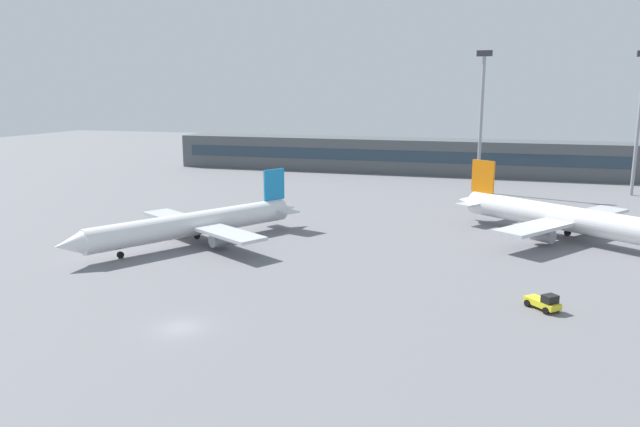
{
  "coord_description": "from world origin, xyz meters",
  "views": [
    {
      "loc": [
        27.21,
        -45.89,
        21.33
      ],
      "look_at": [
        1.5,
        40.0,
        3.0
      ],
      "focal_mm": 33.54,
      "sensor_mm": 36.0,
      "label": 1
    }
  ],
  "objects_px": {
    "floodlight_tower_east": "(481,113)",
    "floodlight_tower_west": "(640,114)",
    "baggage_tug_yellow": "(544,302)",
    "airplane_near": "(193,224)",
    "airplane_mid": "(574,220)"
  },
  "relations": [
    {
      "from": "floodlight_tower_west",
      "to": "floodlight_tower_east",
      "type": "distance_m",
      "value": 31.55
    },
    {
      "from": "airplane_near",
      "to": "baggage_tug_yellow",
      "type": "xyz_separation_m",
      "value": [
        46.23,
        -13.55,
        -2.08
      ]
    },
    {
      "from": "airplane_mid",
      "to": "floodlight_tower_east",
      "type": "distance_m",
      "value": 45.19
    },
    {
      "from": "airplane_near",
      "to": "floodlight_tower_east",
      "type": "height_order",
      "value": "floodlight_tower_east"
    },
    {
      "from": "baggage_tug_yellow",
      "to": "airplane_near",
      "type": "bearing_deg",
      "value": 163.66
    },
    {
      "from": "airplane_mid",
      "to": "baggage_tug_yellow",
      "type": "height_order",
      "value": "airplane_mid"
    },
    {
      "from": "airplane_near",
      "to": "baggage_tug_yellow",
      "type": "height_order",
      "value": "airplane_near"
    },
    {
      "from": "floodlight_tower_east",
      "to": "floodlight_tower_west",
      "type": "bearing_deg",
      "value": 9.77
    },
    {
      "from": "airplane_mid",
      "to": "baggage_tug_yellow",
      "type": "distance_m",
      "value": 31.5
    },
    {
      "from": "floodlight_tower_west",
      "to": "baggage_tug_yellow",
      "type": "bearing_deg",
      "value": -105.98
    },
    {
      "from": "baggage_tug_yellow",
      "to": "floodlight_tower_west",
      "type": "xyz_separation_m",
      "value": [
        21.93,
        76.6,
        15.98
      ]
    },
    {
      "from": "airplane_mid",
      "to": "floodlight_tower_west",
      "type": "relative_size",
      "value": 1.22
    },
    {
      "from": "airplane_mid",
      "to": "baggage_tug_yellow",
      "type": "xyz_separation_m",
      "value": [
        -5.77,
        -30.87,
        -2.36
      ]
    },
    {
      "from": "airplane_near",
      "to": "floodlight_tower_east",
      "type": "xyz_separation_m",
      "value": [
        37.07,
        57.69,
        14.03
      ]
    },
    {
      "from": "floodlight_tower_east",
      "to": "airplane_near",
      "type": "bearing_deg",
      "value": -122.72
    }
  ]
}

